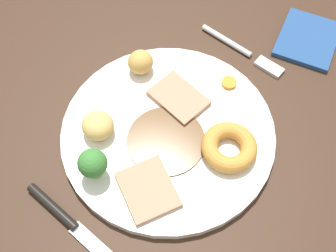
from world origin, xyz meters
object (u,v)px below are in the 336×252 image
at_px(meat_slice_main, 148,189).
at_px(fork, 244,51).
at_px(yorkshire_pudding, 229,147).
at_px(knife, 71,223).
at_px(roast_potato_right, 141,62).
at_px(carrot_coin_front, 226,81).
at_px(broccoli_floret, 93,164).
at_px(folded_napkin, 308,39).
at_px(meat_slice_under, 179,98).
at_px(dinner_plate, 168,132).
at_px(roast_potato_left, 98,126).

bearing_deg(meat_slice_main, fork, -170.79).
bearing_deg(yorkshire_pudding, knife, -23.99).
xyz_separation_m(roast_potato_right, carrot_coin_front, (-0.07, 0.11, -0.02)).
height_order(yorkshire_pudding, broccoli_floret, broccoli_floret).
xyz_separation_m(yorkshire_pudding, folded_napkin, (-0.26, -0.02, -0.02)).
relative_size(yorkshire_pudding, folded_napkin, 0.68).
distance_m(roast_potato_right, fork, 0.17).
bearing_deg(knife, meat_slice_main, 62.51).
xyz_separation_m(carrot_coin_front, broccoli_floret, (0.23, -0.04, 0.03)).
relative_size(roast_potato_right, fork, 0.25).
xyz_separation_m(fork, folded_napkin, (-0.09, 0.06, 0.00)).
bearing_deg(meat_slice_main, meat_slice_under, -155.55).
bearing_deg(fork, dinner_plate, -88.48).
distance_m(meat_slice_main, fork, 0.28).
distance_m(meat_slice_under, folded_napkin, 0.25).
bearing_deg(meat_slice_under, folded_napkin, 161.05).
height_order(meat_slice_main, carrot_coin_front, meat_slice_main).
bearing_deg(carrot_coin_front, meat_slice_main, 7.39).
relative_size(carrot_coin_front, broccoli_floret, 0.45).
distance_m(dinner_plate, meat_slice_main, 0.09).
bearing_deg(roast_potato_left, yorkshire_pudding, 120.82).
height_order(dinner_plate, fork, dinner_plate).
xyz_separation_m(knife, folded_napkin, (-0.46, 0.07, -0.00)).
distance_m(roast_potato_left, knife, 0.13).
xyz_separation_m(dinner_plate, folded_napkin, (-0.28, 0.06, -0.00)).
relative_size(roast_potato_right, knife, 0.21).
bearing_deg(roast_potato_right, carrot_coin_front, 120.02).
height_order(dinner_plate, meat_slice_main, meat_slice_main).
relative_size(carrot_coin_front, fork, 0.15).
height_order(dinner_plate, folded_napkin, dinner_plate).
distance_m(dinner_plate, fork, 0.19).
bearing_deg(roast_potato_right, meat_slice_under, 86.31).
bearing_deg(roast_potato_left, fork, 166.02).
bearing_deg(broccoli_floret, roast_potato_left, -138.59).
height_order(roast_potato_left, fork, roast_potato_left).
bearing_deg(meat_slice_under, roast_potato_left, -23.22).
height_order(fork, knife, knife).
bearing_deg(roast_potato_left, meat_slice_main, 79.18).
bearing_deg(meat_slice_main, folded_napkin, 176.99).
relative_size(meat_slice_main, roast_potato_left, 1.70).
relative_size(roast_potato_left, fork, 0.29).
relative_size(dinner_plate, broccoli_floret, 6.02).
distance_m(fork, folded_napkin, 0.11).
relative_size(roast_potato_left, folded_napkin, 0.41).
bearing_deg(fork, meat_slice_main, -81.03).
relative_size(meat_slice_main, roast_potato_right, 1.97).
distance_m(meat_slice_under, roast_potato_left, 0.12).
bearing_deg(meat_slice_under, knife, 3.44).
height_order(broccoli_floret, folded_napkin, broccoli_floret).
bearing_deg(yorkshire_pudding, roast_potato_left, -59.18).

